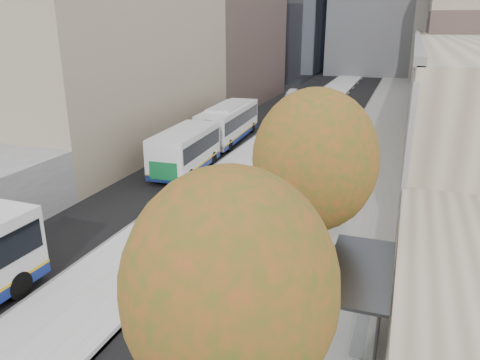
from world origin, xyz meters
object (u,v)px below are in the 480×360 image
at_px(bus_shelter, 365,282).
at_px(distant_car, 292,94).
at_px(bus_far, 213,132).
at_px(cyclist, 210,291).

relative_size(bus_shelter, distant_car, 1.09).
relative_size(bus_far, cyclist, 7.82).
distance_m(bus_shelter, distant_car, 49.09).
xyz_separation_m(bus_far, distant_car, (-0.39, 27.74, -0.89)).
relative_size(cyclist, distant_car, 0.55).
bearing_deg(bus_shelter, cyclist, -179.70).
height_order(bus_shelter, bus_far, bus_far).
relative_size(bus_shelter, bus_far, 0.25).
xyz_separation_m(cyclist, distant_car, (-8.48, 47.18, -0.14)).
height_order(cyclist, distant_car, cyclist).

